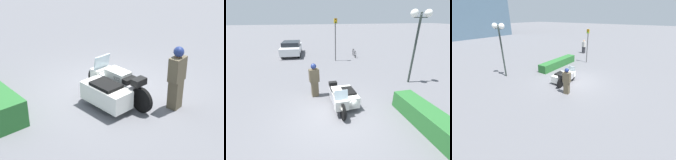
{
  "view_description": "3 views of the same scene",
  "coord_description": "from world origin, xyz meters",
  "views": [
    {
      "loc": [
        -6.91,
        6.0,
        4.7
      ],
      "look_at": [
        -0.53,
        0.4,
        0.65
      ],
      "focal_mm": 55.0,
      "sensor_mm": 36.0,
      "label": 1
    },
    {
      "loc": [
        5.1,
        -1.05,
        3.84
      ],
      "look_at": [
        -1.56,
        0.52,
        0.93
      ],
      "focal_mm": 24.0,
      "sensor_mm": 36.0,
      "label": 2
    },
    {
      "loc": [
        -9.14,
        -5.5,
        4.75
      ],
      "look_at": [
        -1.26,
        0.05,
        0.55
      ],
      "focal_mm": 24.0,
      "sensor_mm": 36.0,
      "label": 3
    }
  ],
  "objects": [
    {
      "name": "police_motorcycle",
      "position": [
        -0.58,
        0.55,
        0.48
      ],
      "size": [
        2.47,
        1.16,
        1.17
      ],
      "rotation": [
        0.0,
        0.0,
        0.04
      ],
      "color": "black",
      "rests_on": "ground"
    },
    {
      "name": "ground_plane",
      "position": [
        0.0,
        0.0,
        0.0
      ],
      "size": [
        160.0,
        160.0,
        0.0
      ],
      "primitive_type": "plane",
      "color": "slate"
    },
    {
      "name": "officer_rider",
      "position": [
        -1.92,
        -0.62,
        0.92
      ],
      "size": [
        0.36,
        0.52,
        1.75
      ],
      "rotation": [
        0.0,
        0.0,
        -2.99
      ],
      "color": "brown",
      "rests_on": "ground"
    }
  ]
}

